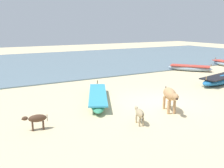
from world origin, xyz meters
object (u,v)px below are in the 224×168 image
object	(u,v)px
calf_far_dark	(37,119)
calf_near_dun	(140,113)
cow_adult_tan	(170,95)
fishing_boat_2	(223,79)
fishing_boat_1	(190,68)
fishing_boat_4	(98,97)

from	to	relation	value
calf_far_dark	calf_near_dun	bearing A→B (deg)	168.66
calf_far_dark	cow_adult_tan	bearing A→B (deg)	-178.91
fishing_boat_2	calf_near_dun	distance (m)	9.64
fishing_boat_1	fishing_boat_4	xyz separation A→B (m)	(-10.85, -4.21, -0.03)
fishing_boat_2	calf_near_dun	xyz separation A→B (m)	(-9.10, -3.18, 0.14)
fishing_boat_4	calf_far_dark	distance (m)	4.13
fishing_boat_1	calf_near_dun	size ratio (longest dim) A/B	3.76
cow_adult_tan	calf_far_dark	distance (m)	5.71
calf_far_dark	fishing_boat_2	bearing A→B (deg)	-162.27
fishing_boat_2	cow_adult_tan	world-z (taller)	cow_adult_tan
fishing_boat_1	calf_near_dun	world-z (taller)	fishing_boat_1
cow_adult_tan	fishing_boat_1	bearing A→B (deg)	154.21
fishing_boat_1	fishing_boat_2	bearing A→B (deg)	-58.34
fishing_boat_2	calf_near_dun	bearing A→B (deg)	7.83
fishing_boat_2	calf_far_dark	size ratio (longest dim) A/B	5.49
fishing_boat_1	calf_near_dun	bearing A→B (deg)	-92.47
fishing_boat_4	calf_near_dun	bearing A→B (deg)	-153.11
fishing_boat_1	fishing_boat_2	world-z (taller)	fishing_boat_2
fishing_boat_1	cow_adult_tan	world-z (taller)	cow_adult_tan
calf_near_dun	calf_far_dark	world-z (taller)	calf_near_dun
fishing_boat_4	calf_far_dark	world-z (taller)	fishing_boat_4
cow_adult_tan	calf_near_dun	xyz separation A→B (m)	(-2.02, -0.54, -0.33)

